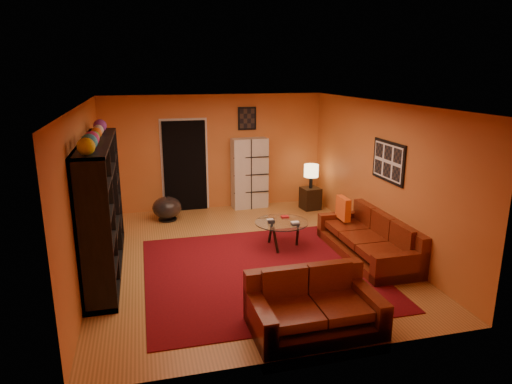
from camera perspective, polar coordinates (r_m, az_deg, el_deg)
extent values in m
plane|color=#9B6630|center=(8.00, -1.46, -7.92)|extent=(6.00, 6.00, 0.00)
plane|color=white|center=(7.39, -1.60, 10.98)|extent=(6.00, 6.00, 0.00)
plane|color=#C5662B|center=(10.48, -5.14, 4.97)|extent=(6.00, 0.00, 6.00)
plane|color=#C5662B|center=(4.85, 6.34, -7.14)|extent=(6.00, 0.00, 6.00)
plane|color=#C5662B|center=(7.47, -20.57, -0.05)|extent=(0.00, 6.00, 6.00)
plane|color=#C5662B|center=(8.48, 15.20, 2.10)|extent=(0.00, 6.00, 6.00)
cube|color=#4F090F|center=(7.40, 0.52, -9.86)|extent=(3.60, 3.60, 0.01)
cube|color=black|center=(10.41, -8.88, 3.21)|extent=(0.95, 0.10, 2.04)
cube|color=black|center=(8.16, 16.24, 3.68)|extent=(0.03, 1.00, 0.70)
cube|color=black|center=(10.50, -1.12, 9.18)|extent=(0.42, 0.03, 0.52)
cube|color=black|center=(7.52, -18.70, -1.78)|extent=(0.45, 3.00, 2.10)
imported|color=black|center=(7.60, -18.24, -2.18)|extent=(0.87, 0.11, 0.50)
cube|color=#54180B|center=(8.15, 13.68, -6.71)|extent=(0.94, 2.27, 0.32)
cube|color=#54180B|center=(8.24, 16.09, -4.68)|extent=(0.19, 2.26, 0.85)
cube|color=#54180B|center=(7.27, 17.61, -8.45)|extent=(0.93, 0.19, 0.62)
cube|color=#54180B|center=(8.97, 10.65, -3.49)|extent=(0.93, 0.19, 0.62)
cube|color=#54180B|center=(7.51, 15.82, -6.23)|extent=(0.71, 0.62, 0.12)
cube|color=#54180B|center=(8.03, 13.57, -4.69)|extent=(0.71, 0.62, 0.12)
cube|color=#54180B|center=(8.56, 11.60, -3.33)|extent=(0.71, 0.62, 0.12)
cube|color=#54180B|center=(5.88, 7.33, -15.37)|extent=(1.60, 0.97, 0.32)
cube|color=#54180B|center=(6.06, 6.02, -11.46)|extent=(1.58, 0.20, 0.85)
cube|color=#54180B|center=(6.08, 13.66, -12.98)|extent=(0.19, 0.95, 0.62)
cube|color=#54180B|center=(5.60, 0.49, -15.11)|extent=(0.19, 0.95, 0.62)
cube|color=#54180B|center=(5.81, 10.44, -12.40)|extent=(0.60, 0.74, 0.12)
cube|color=#54180B|center=(5.59, 4.62, -13.32)|extent=(0.60, 0.74, 0.12)
cube|color=#F45C1B|center=(8.63, 10.85, -2.02)|extent=(0.12, 0.42, 0.42)
cylinder|color=silver|center=(8.19, 3.21, -3.81)|extent=(0.96, 0.96, 0.02)
cylinder|color=black|center=(8.33, 5.21, -5.28)|extent=(0.05, 0.05, 0.46)
cylinder|color=black|center=(8.48, 1.88, -4.83)|extent=(0.05, 0.05, 0.46)
cylinder|color=black|center=(8.01, 2.46, -6.07)|extent=(0.05, 0.05, 0.46)
cube|color=beige|center=(10.53, -0.81, 2.36)|extent=(0.83, 0.42, 1.62)
cylinder|color=black|center=(9.98, -10.99, -3.36)|extent=(0.44, 0.44, 0.03)
cylinder|color=black|center=(9.95, -11.01, -2.92)|extent=(0.06, 0.06, 0.15)
ellipsoid|color=#3D3635|center=(9.90, -11.07, -1.91)|extent=(0.62, 0.62, 0.46)
cube|color=black|center=(10.60, 6.81, -0.79)|extent=(0.45, 0.45, 0.50)
cylinder|color=black|center=(10.50, 6.87, 1.21)|extent=(0.08, 0.08, 0.26)
cylinder|color=#FFDA8C|center=(10.44, 6.92, 2.66)|extent=(0.33, 0.33, 0.28)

